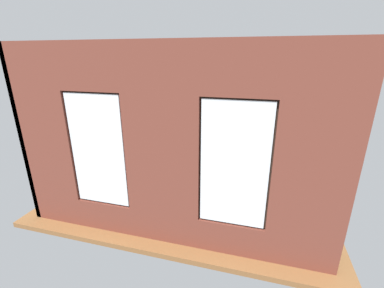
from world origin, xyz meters
TOP-DOWN VIEW (x-y plane):
  - ground_plane at (0.00, 0.00)m, footprint 6.25×5.78m
  - brick_wall_with_windows at (0.00, 2.51)m, footprint 5.65×0.30m
  - white_wall_right at (2.77, 0.20)m, footprint 0.10×4.78m
  - couch_by_window at (0.00, 1.86)m, footprint 1.89×0.87m
  - couch_left at (-2.12, -0.03)m, footprint 0.90×1.81m
  - coffee_table at (0.26, 0.30)m, footprint 1.54×0.89m
  - cup_ceramic at (0.72, 0.43)m, footprint 0.08×0.08m
  - candle_jar at (0.14, 0.43)m, footprint 0.08×0.08m
  - table_plant_small at (0.26, 0.30)m, footprint 0.14×0.14m
  - remote_gray at (0.45, 0.18)m, footprint 0.18×0.08m
  - remote_black at (-0.17, 0.14)m, footprint 0.16×0.15m
  - media_console at (2.47, 0.25)m, footprint 1.02×0.42m
  - tv_flatscreen at (2.47, 0.24)m, footprint 0.98×0.20m
  - papasan_chair at (0.26, -1.83)m, footprint 1.17×1.17m
  - potted_plant_corner_near_left at (-2.27, -1.89)m, footprint 0.70×0.70m
  - potted_plant_corner_far_left at (-2.27, 1.96)m, footprint 0.72×0.72m
  - potted_plant_beside_window_right at (1.44, 1.96)m, footprint 0.80×0.71m
  - potted_plant_by_left_couch at (-1.72, -1.38)m, footprint 0.45×0.45m
  - potted_plant_near_tv at (1.92, 1.21)m, footprint 1.03×0.87m
  - potted_plant_foreground_right at (2.17, -1.84)m, footprint 0.55×0.55m

SIDE VIEW (x-z plane):
  - ground_plane at x=0.00m, z-range -0.10..0.00m
  - media_console at x=2.47m, z-range 0.00..0.50m
  - couch_by_window at x=0.00m, z-range -0.07..0.73m
  - couch_left at x=-2.12m, z-range -0.07..0.73m
  - coffee_table at x=0.26m, z-range 0.16..0.56m
  - potted_plant_by_left_couch at x=-1.72m, z-range 0.09..0.64m
  - remote_gray at x=0.45m, z-range 0.40..0.43m
  - remote_black at x=-0.17m, z-range 0.40..0.43m
  - cup_ceramic at x=0.72m, z-range 0.40..0.50m
  - papasan_chair at x=0.26m, z-range 0.10..0.82m
  - candle_jar at x=0.14m, z-range 0.40..0.52m
  - potted_plant_beside_window_right at x=1.44m, z-range -0.08..1.10m
  - table_plant_small at x=0.26m, z-range 0.41..0.63m
  - potted_plant_foreground_right at x=2.17m, z-range 0.16..0.96m
  - potted_plant_corner_far_left at x=-2.27m, z-range 0.14..1.14m
  - potted_plant_near_tv at x=1.92m, z-range -0.10..1.42m
  - potted_plant_corner_near_left at x=-2.27m, z-range 0.14..1.23m
  - tv_flatscreen at x=2.47m, z-range 0.51..1.17m
  - brick_wall_with_windows at x=0.00m, z-range -0.01..3.40m
  - white_wall_right at x=2.77m, z-range 0.00..3.40m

